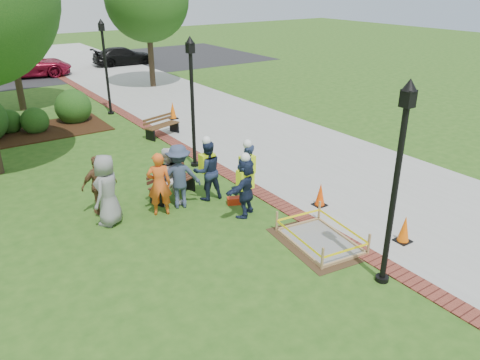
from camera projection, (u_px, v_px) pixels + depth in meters
ground at (251, 238)px, 11.49m from camera, size 100.00×100.00×0.00m
sidewalk at (212, 116)px, 21.65m from camera, size 6.00×60.00×0.02m
brick_edging at (148, 127)px, 19.96m from camera, size 0.50×60.00×0.03m
mulch_bed at (19, 135)px, 19.00m from camera, size 7.00×3.00×0.05m
parking_lot at (20, 72)px, 31.91m from camera, size 36.00×12.00×0.01m
wet_concrete_pad at (321, 234)px, 11.20m from camera, size 1.98×2.50×0.55m
bench_near at (173, 189)px, 13.55m from camera, size 1.58×0.95×0.81m
bench_far at (162, 130)px, 18.76m from camera, size 1.57×0.91×0.81m
cone_front at (404, 230)px, 11.18m from camera, size 0.36×0.36×0.70m
cone_back at (320, 195)px, 12.98m from camera, size 0.35×0.35×0.69m
cone_far at (173, 111)px, 21.03m from camera, size 0.40×0.40×0.78m
toolbox at (234, 201)px, 13.18m from camera, size 0.45×0.36×0.20m
lamp_near at (397, 172)px, 8.89m from camera, size 0.28×0.28×4.26m
lamp_mid at (192, 93)px, 14.94m from camera, size 0.28×0.28×4.26m
lamp_far at (105, 60)px, 20.99m from camera, size 0.28×0.28×4.26m
shrub_c at (37, 132)px, 19.38m from camera, size 1.12×1.12×1.12m
shrub_d at (75, 122)px, 20.79m from camera, size 1.56×1.56×1.56m
shrub_e at (11, 132)px, 19.38m from camera, size 1.03×1.03×1.03m
casual_person_a at (107, 190)px, 11.82m from camera, size 0.70×0.69×1.88m
casual_person_b at (159, 184)px, 12.32m from camera, size 0.65×0.55×1.75m
casual_person_c at (167, 177)px, 12.86m from camera, size 0.62×0.49×1.68m
casual_person_d at (99, 185)px, 12.41m from camera, size 0.52×0.34×1.63m
casual_person_e at (179, 177)px, 12.72m from camera, size 0.68×0.56×1.81m
hivis_worker_a at (245, 185)px, 12.28m from camera, size 0.62×0.56×1.77m
hivis_worker_b at (247, 170)px, 13.15m from camera, size 0.59×0.63×1.81m
hivis_worker_c at (207, 168)px, 13.18m from camera, size 0.59×0.42×1.89m
parked_car_c at (31, 77)px, 30.25m from camera, size 2.99×5.06×1.54m
parked_car_d at (124, 65)px, 34.42m from camera, size 2.07×4.33×1.38m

